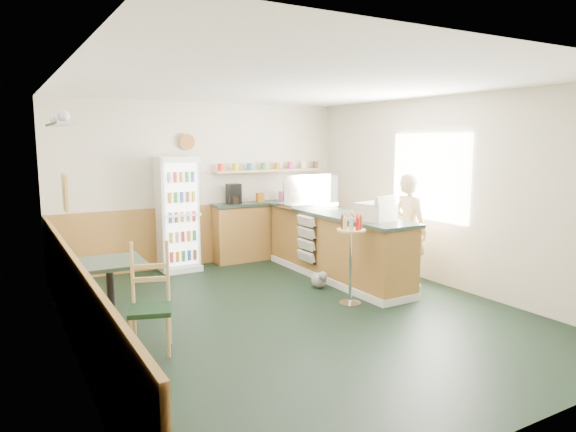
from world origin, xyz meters
TOP-DOWN VIEW (x-y plane):
  - ground at (0.00, 0.00)m, footprint 6.00×6.00m
  - room_envelope at (-0.23, 0.73)m, footprint 5.04×6.02m
  - service_counter at (1.35, 1.07)m, footprint 0.68×3.01m
  - back_counter at (1.19, 2.80)m, footprint 2.24×0.42m
  - drinks_fridge at (-0.55, 2.74)m, footprint 0.60×0.52m
  - display_case at (1.35, 1.88)m, footprint 0.89×0.47m
  - cash_register at (1.35, 0.16)m, footprint 0.49×0.51m
  - shopkeeper at (2.05, 0.23)m, footprint 0.39×0.54m
  - condiment_stand at (0.78, -0.07)m, footprint 0.36×0.36m
  - newspaper_rack at (0.99, 1.35)m, footprint 0.09×0.45m
  - cafe_table at (-2.05, 0.50)m, footprint 0.73×0.73m
  - cafe_chair at (-1.83, -0.20)m, footprint 0.51×0.51m
  - dog_doorstop at (0.84, 0.74)m, footprint 0.21×0.28m

SIDE VIEW (x-z plane):
  - ground at x=0.00m, z-range 0.00..0.00m
  - dog_doorstop at x=0.84m, z-range -0.01..0.25m
  - service_counter at x=1.35m, z-range -0.04..0.97m
  - back_counter at x=1.19m, z-range -0.30..1.39m
  - cafe_table at x=-2.05m, z-range 0.16..0.95m
  - cafe_chair at x=-1.83m, z-range 0.02..1.11m
  - newspaper_rack at x=0.99m, z-range 0.23..0.94m
  - condiment_stand at x=0.78m, z-range 0.19..1.33m
  - shopkeeper at x=2.05m, z-range 0.00..1.62m
  - drinks_fridge at x=-0.55m, z-range 0.00..1.83m
  - cash_register at x=1.35m, z-range 1.01..1.25m
  - display_case at x=1.35m, z-range 1.01..1.51m
  - room_envelope at x=-0.23m, z-range 0.16..2.88m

